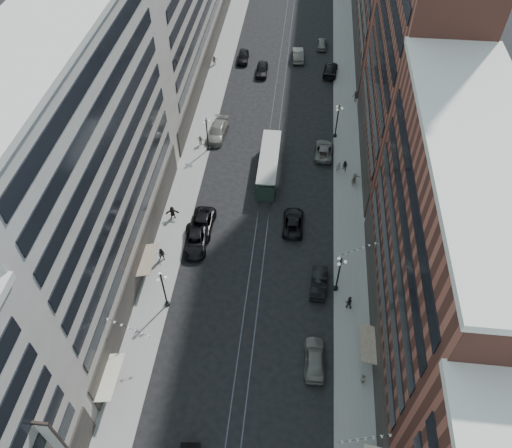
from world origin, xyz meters
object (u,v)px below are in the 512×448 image
at_px(lamppost_se_far, 339,273).
at_px(car_extra_0, 293,222).
at_px(car_9, 243,57).
at_px(pedestrian_8, 338,167).
at_px(pedestrian_4, 363,379).
at_px(lamppost_sw_far, 164,289).
at_px(pedestrian_7, 349,302).
at_px(car_4, 315,359).
at_px(lamppost_se_mid, 337,120).
at_px(car_11, 324,150).
at_px(car_13, 262,70).
at_px(pedestrian_extra_0, 214,61).
at_px(pedestrian_extra_1, 355,179).
at_px(lamppost_sw_mid, 207,133).
at_px(car_2, 195,241).
at_px(pedestrian_9, 356,96).
at_px(pedestrian_2, 162,255).
at_px(car_8, 217,131).
at_px(streetcar, 269,165).
at_px(car_7, 202,225).
at_px(car_extra_1, 322,44).
at_px(pedestrian_5, 172,212).
at_px(car_12, 330,70).
at_px(car_14, 298,55).
at_px(pedestrian_extra_2, 345,166).
at_px(pedestrian_6, 201,140).
at_px(car_10, 319,282).

bearing_deg(lamppost_se_far, car_extra_0, 119.96).
relative_size(car_9, pedestrian_8, 2.49).
height_order(pedestrian_4, car_9, pedestrian_4).
height_order(lamppost_sw_far, pedestrian_7, lamppost_sw_far).
bearing_deg(car_4, car_9, -77.93).
xyz_separation_m(lamppost_se_mid, car_11, (-1.66, -4.20, -2.35)).
distance_m(car_13, car_extra_0, 36.24).
relative_size(pedestrian_extra_0, pedestrian_extra_1, 0.85).
relative_size(lamppost_sw_mid, car_4, 1.07).
xyz_separation_m(lamppost_sw_mid, car_2, (1.51, -18.17, -2.29)).
bearing_deg(pedestrian_extra_0, pedestrian_9, 112.48).
relative_size(pedestrian_4, pedestrian_8, 0.79).
bearing_deg(pedestrian_2, car_8, 87.30).
bearing_deg(pedestrian_4, car_9, 7.71).
bearing_deg(streetcar, lamppost_se_far, -63.97).
bearing_deg(pedestrian_extra_1, car_7, 161.48).
relative_size(car_9, car_extra_0, 0.89).
bearing_deg(car_extra_1, car_13, 47.76).
height_order(pedestrian_5, pedestrian_extra_0, pedestrian_5).
distance_m(car_9, car_extra_0, 41.06).
xyz_separation_m(pedestrian_5, pedestrian_9, (23.88, 28.71, -0.02)).
bearing_deg(car_extra_1, pedestrian_9, 110.37).
bearing_deg(car_12, pedestrian_9, 122.43).
bearing_deg(car_4, car_14, -87.51).
bearing_deg(pedestrian_extra_0, lamppost_sw_mid, 49.50).
xyz_separation_m(car_12, pedestrian_extra_2, (2.06, -25.52, 0.14)).
xyz_separation_m(streetcar, car_extra_1, (6.80, 36.28, -0.69)).
relative_size(car_8, car_9, 1.29).
relative_size(car_extra_0, pedestrian_extra_2, 3.34).
bearing_deg(pedestrian_2, pedestrian_7, -7.67).
distance_m(pedestrian_4, car_11, 34.94).
relative_size(car_2, car_13, 1.18).
distance_m(pedestrian_8, pedestrian_extra_2, 1.07).
bearing_deg(car_2, pedestrian_4, -45.47).
distance_m(pedestrian_9, car_extra_1, 18.35).
distance_m(car_2, pedestrian_8, 22.90).
distance_m(lamppost_se_mid, car_extra_1, 27.33).
bearing_deg(car_12, lamppost_sw_mid, 58.41).
relative_size(car_12, pedestrian_extra_2, 3.47).
bearing_deg(lamppost_sw_far, pedestrian_extra_1, 46.12).
xyz_separation_m(car_11, car_extra_0, (-3.65, -14.59, 0.00)).
relative_size(car_8, car_extra_0, 1.14).
relative_size(car_8, pedestrian_7, 3.43).
height_order(streetcar, pedestrian_6, streetcar).
xyz_separation_m(lamppost_se_far, car_extra_0, (-5.31, 9.21, -2.35)).
bearing_deg(pedestrian_2, car_10, -2.00).
height_order(car_11, pedestrian_6, pedestrian_6).
xyz_separation_m(car_2, car_extra_0, (11.59, 4.37, -0.05)).
relative_size(lamppost_se_mid, car_8, 0.90).
bearing_deg(car_8, pedestrian_2, -91.16).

